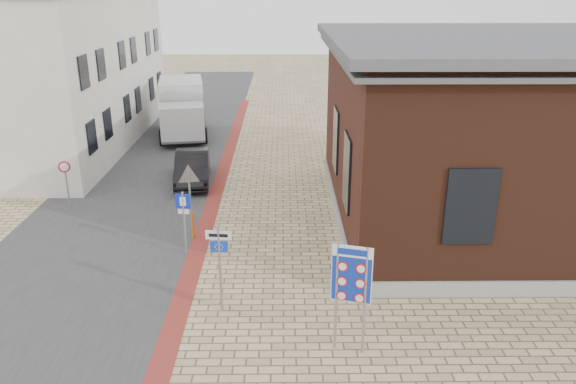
# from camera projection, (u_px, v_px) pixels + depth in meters

# --- Properties ---
(ground) EXTENTS (120.00, 120.00, 0.00)m
(ground) POSITION_uv_depth(u_px,v_px,m) (250.00, 317.00, 15.24)
(ground) COLOR tan
(ground) RESTS_ON ground
(road_strip) EXTENTS (7.00, 60.00, 0.02)m
(road_strip) POSITION_uv_depth(u_px,v_px,m) (160.00, 157.00, 29.24)
(road_strip) COLOR #38383A
(road_strip) RESTS_ON ground
(curb_strip) EXTENTS (0.60, 40.00, 0.02)m
(curb_strip) POSITION_uv_depth(u_px,v_px,m) (217.00, 190.00, 24.59)
(curb_strip) COLOR maroon
(curb_strip) RESTS_ON ground
(brick_building) EXTENTS (13.00, 13.00, 6.80)m
(brick_building) POSITION_uv_depth(u_px,v_px,m) (502.00, 128.00, 20.66)
(brick_building) COLOR gray
(brick_building) RESTS_ON ground
(townhouse_near) EXTENTS (7.40, 6.40, 8.30)m
(townhouse_near) POSITION_uv_depth(u_px,v_px,m) (16.00, 87.00, 24.93)
(townhouse_near) COLOR beige
(townhouse_near) RESTS_ON ground
(townhouse_mid) EXTENTS (7.40, 6.40, 9.10)m
(townhouse_mid) POSITION_uv_depth(u_px,v_px,m) (64.00, 61.00, 30.41)
(townhouse_mid) COLOR beige
(townhouse_mid) RESTS_ON ground
(townhouse_far) EXTENTS (7.40, 6.40, 8.30)m
(townhouse_far) POSITION_uv_depth(u_px,v_px,m) (98.00, 55.00, 36.18)
(townhouse_far) COLOR beige
(townhouse_far) RESTS_ON ground
(bike_rack) EXTENTS (0.08, 1.80, 0.60)m
(bike_rack) POSITION_uv_depth(u_px,v_px,m) (340.00, 269.00, 17.23)
(bike_rack) COLOR slate
(bike_rack) RESTS_ON ground
(sedan) EXTENTS (1.91, 4.35, 1.39)m
(sedan) POSITION_uv_depth(u_px,v_px,m) (192.00, 167.00, 25.35)
(sedan) COLOR black
(sedan) RESTS_ON ground
(box_truck) EXTENTS (3.38, 6.41, 3.19)m
(box_truck) POSITION_uv_depth(u_px,v_px,m) (182.00, 108.00, 32.83)
(box_truck) COLOR slate
(box_truck) RESTS_ON ground
(border_sign) EXTENTS (0.95, 0.31, 2.84)m
(border_sign) POSITION_uv_depth(u_px,v_px,m) (352.00, 277.00, 13.14)
(border_sign) COLOR gray
(border_sign) RESTS_ON ground
(essen_sign) EXTENTS (0.70, 0.10, 2.58)m
(essen_sign) POSITION_uv_depth(u_px,v_px,m) (219.00, 255.00, 14.91)
(essen_sign) COLOR gray
(essen_sign) RESTS_ON ground
(parking_sign) EXTENTS (0.49, 0.09, 2.24)m
(parking_sign) POSITION_uv_depth(u_px,v_px,m) (184.00, 213.00, 18.17)
(parking_sign) COLOR gray
(parking_sign) RESTS_ON ground
(yield_sign) EXTENTS (0.87, 0.23, 2.48)m
(yield_sign) POSITION_uv_depth(u_px,v_px,m) (189.00, 181.00, 19.92)
(yield_sign) COLOR gray
(yield_sign) RESTS_ON ground
(speed_sign) EXTENTS (0.45, 0.15, 1.96)m
(speed_sign) POSITION_uv_depth(u_px,v_px,m) (66.00, 178.00, 22.22)
(speed_sign) COLOR gray
(speed_sign) RESTS_ON ground
(bollard) EXTENTS (0.11, 0.11, 1.04)m
(bollard) POSITION_uv_depth(u_px,v_px,m) (193.00, 225.00, 19.72)
(bollard) COLOR #E04F0B
(bollard) RESTS_ON ground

